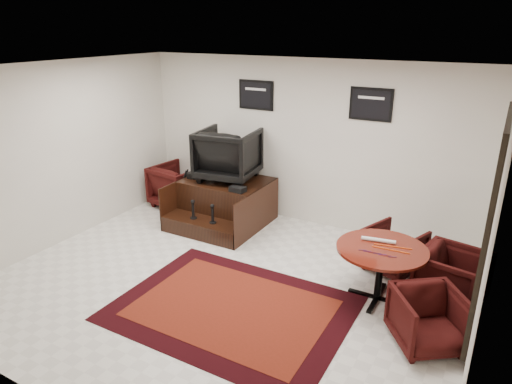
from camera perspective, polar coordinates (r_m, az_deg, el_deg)
ground at (r=6.27m, az=-3.94°, el=-11.46°), size 6.00×6.00×0.00m
room_shell at (r=5.45m, az=-0.07°, el=4.19°), size 6.02×5.02×2.81m
area_rug at (r=5.80m, az=-3.01°, el=-14.30°), size 2.80×2.10×0.01m
shine_podium at (r=8.00m, az=-3.94°, el=-1.43°), size 1.46×1.50×0.75m
shine_chair at (r=7.83m, az=-3.51°, el=5.02°), size 1.07×1.01×0.98m
shoes_pair at (r=8.11m, az=-7.47°, el=2.19°), size 0.26×0.31×0.11m
polish_kit at (r=7.35m, az=-2.31°, el=0.36°), size 0.25×0.18×0.08m
umbrella_black at (r=8.30m, az=-9.34°, el=-0.00°), size 0.34×0.13×0.92m
umbrella_hooked at (r=8.38m, az=-9.14°, el=0.20°), size 0.34×0.13×0.91m
armchair_side at (r=8.80m, az=-9.71°, el=1.04°), size 0.95×0.91×0.88m
meeting_table at (r=5.86m, az=15.40°, el=-7.50°), size 1.11×1.11×0.73m
table_chair_back at (r=6.70m, az=16.88°, el=-6.66°), size 0.88×0.86×0.71m
table_chair_window at (r=6.19m, az=23.37°, el=-9.56°), size 0.84×0.88×0.78m
table_chair_corner at (r=5.37m, az=20.81°, el=-14.42°), size 0.93×0.92×0.71m
paper_roll at (r=5.94m, az=15.07°, el=-5.83°), size 0.42×0.12×0.05m
table_clutter at (r=5.78m, az=16.19°, el=-6.91°), size 0.57×0.35×0.01m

